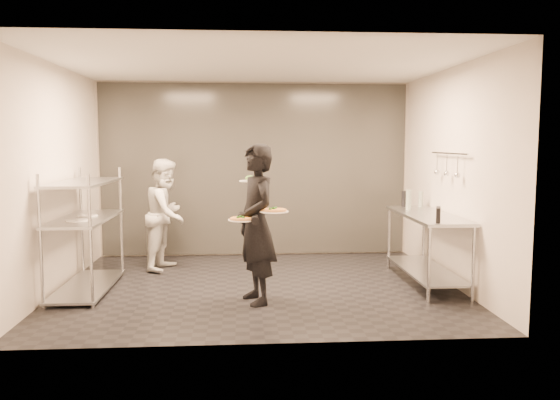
{
  "coord_description": "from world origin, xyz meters",
  "views": [
    {
      "loc": [
        -0.2,
        -6.83,
        1.85
      ],
      "look_at": [
        0.28,
        0.13,
        1.1
      ],
      "focal_mm": 35.0,
      "sensor_mm": 36.0,
      "label": 1
    }
  ],
  "objects": [
    {
      "name": "pos_monitor",
      "position": [
        2.06,
        -0.72,
        1.01
      ],
      "size": [
        0.13,
        0.24,
        0.17
      ],
      "primitive_type": "cube",
      "rotation": [
        0.0,
        0.0,
        -0.35
      ],
      "color": "black",
      "rests_on": "prep_counter"
    },
    {
      "name": "prep_counter",
      "position": [
        2.18,
        0.0,
        0.63
      ],
      "size": [
        0.6,
        1.8,
        0.92
      ],
      "color": "#B3B5BA",
      "rests_on": "ground"
    },
    {
      "name": "chef",
      "position": [
        -1.3,
        1.09,
        0.8
      ],
      "size": [
        0.79,
        0.91,
        1.6
      ],
      "primitive_type": "imported",
      "rotation": [
        0.0,
        0.0,
        1.31
      ],
      "color": "silver",
      "rests_on": "ground"
    },
    {
      "name": "bottle_dark",
      "position": [
        2.11,
        0.8,
        1.03
      ],
      "size": [
        0.07,
        0.07,
        0.23
      ],
      "primitive_type": "cylinder",
      "color": "black",
      "rests_on": "prep_counter"
    },
    {
      "name": "pass_rack",
      "position": [
        -2.15,
        -0.0,
        0.77
      ],
      "size": [
        0.6,
        1.6,
        1.5
      ],
      "color": "#B3B5BA",
      "rests_on": "ground"
    },
    {
      "name": "bottle_clear",
      "position": [
        2.36,
        0.8,
        1.03
      ],
      "size": [
        0.07,
        0.07,
        0.22
      ],
      "primitive_type": "cylinder",
      "color": "gray",
      "rests_on": "prep_counter"
    },
    {
      "name": "utensil_rail",
      "position": [
        2.43,
        -0.0,
        1.55
      ],
      "size": [
        0.07,
        1.2,
        0.31
      ],
      "color": "#B3B5BA",
      "rests_on": "room_shell"
    },
    {
      "name": "waiter",
      "position": [
        -0.05,
        -0.68,
        0.91
      ],
      "size": [
        0.63,
        0.77,
        1.82
      ],
      "primitive_type": "imported",
      "rotation": [
        0.0,
        0.0,
        -1.24
      ],
      "color": "black",
      "rests_on": "ground"
    },
    {
      "name": "bottle_green",
      "position": [
        2.07,
        0.44,
        1.06
      ],
      "size": [
        0.08,
        0.08,
        0.27
      ],
      "primitive_type": "cylinder",
      "color": "gray",
      "rests_on": "prep_counter"
    },
    {
      "name": "salad_plate",
      "position": [
        -0.11,
        -0.36,
        1.4
      ],
      "size": [
        0.26,
        0.26,
        0.07
      ],
      "color": "white",
      "rests_on": "waiter"
    },
    {
      "name": "pizza_plate_near",
      "position": [
        -0.21,
        -0.89,
        1.0
      ],
      "size": [
        0.31,
        0.31,
        0.05
      ],
      "color": "white",
      "rests_on": "waiter"
    },
    {
      "name": "room_shell",
      "position": [
        0.0,
        1.18,
        1.4
      ],
      "size": [
        5.0,
        4.0,
        2.8
      ],
      "color": "black",
      "rests_on": "ground"
    },
    {
      "name": "pizza_plate_far",
      "position": [
        0.14,
        -0.93,
        1.1
      ],
      "size": [
        0.32,
        0.32,
        0.05
      ],
      "color": "white",
      "rests_on": "waiter"
    }
  ]
}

